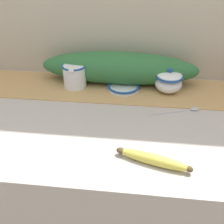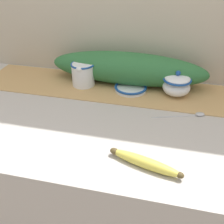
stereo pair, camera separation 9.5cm
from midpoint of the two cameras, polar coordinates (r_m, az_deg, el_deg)
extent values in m
cube|color=#B7B2AD|center=(1.32, 2.38, -17.70)|extent=(1.36, 0.71, 0.91)
cube|color=#B7AD99|center=(1.25, 6.77, 19.72)|extent=(2.16, 0.04, 2.40)
cube|color=tan|center=(1.20, 4.88, 4.54)|extent=(1.26, 0.26, 0.00)
cylinder|color=white|center=(1.21, -3.66, 7.58)|extent=(0.10, 0.10, 0.10)
torus|color=#194793|center=(1.20, -3.73, 9.58)|extent=(0.10, 0.10, 0.01)
torus|color=white|center=(1.26, -2.90, 8.99)|extent=(0.05, 0.01, 0.05)
ellipsoid|color=white|center=(1.16, -4.36, 8.63)|extent=(0.03, 0.02, 0.02)
ellipsoid|color=white|center=(1.18, 15.21, 4.87)|extent=(0.11, 0.11, 0.07)
torus|color=#194793|center=(1.16, 15.44, 6.31)|extent=(0.11, 0.11, 0.01)
ellipsoid|color=white|center=(1.16, 15.48, 6.56)|extent=(0.10, 0.10, 0.02)
sphere|color=#194793|center=(1.15, 15.64, 7.56)|extent=(0.02, 0.02, 0.02)
cylinder|color=white|center=(1.19, 6.09, 4.59)|extent=(0.13, 0.13, 0.01)
torus|color=#194793|center=(1.19, 6.11, 5.02)|extent=(0.14, 0.14, 0.01)
ellipsoid|color=#DBCC4C|center=(0.81, 10.24, -10.22)|extent=(0.22, 0.09, 0.03)
ellipsoid|color=brown|center=(0.84, 3.82, -8.09)|extent=(0.03, 0.03, 0.02)
ellipsoid|color=brown|center=(0.79, 17.08, -12.32)|extent=(0.03, 0.02, 0.02)
cube|color=#B7B7BC|center=(1.05, 14.95, -0.96)|extent=(0.16, 0.06, 0.00)
ellipsoid|color=#B7B7BC|center=(1.08, 19.86, -0.49)|extent=(0.04, 0.03, 0.01)
ellipsoid|color=#2D6B38|center=(1.22, 5.49, 8.74)|extent=(0.68, 0.15, 0.14)
sphere|color=red|center=(1.26, -4.26, 10.54)|extent=(0.06, 0.06, 0.06)
sphere|color=red|center=(1.24, 0.47, 9.96)|extent=(0.07, 0.07, 0.07)
sphere|color=red|center=(1.22, 5.59, 9.73)|extent=(0.06, 0.06, 0.06)
sphere|color=red|center=(1.19, 10.63, 8.70)|extent=(0.06, 0.06, 0.06)
sphere|color=red|center=(1.22, 17.39, 8.08)|extent=(0.06, 0.06, 0.06)
camera|label=1|loc=(0.05, -87.14, 1.80)|focal=45.00mm
camera|label=2|loc=(0.05, 92.86, -1.80)|focal=45.00mm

